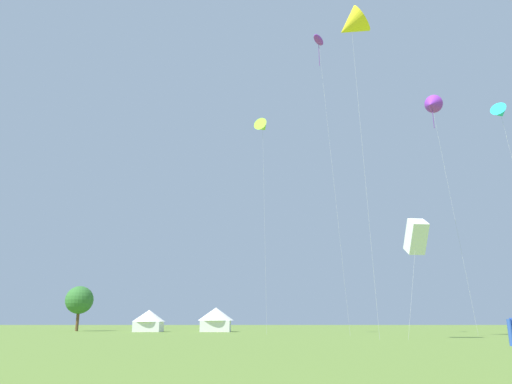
% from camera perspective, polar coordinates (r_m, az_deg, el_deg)
% --- Properties ---
extents(kite_white_box, '(2.68, 2.86, 10.23)m').
position_cam_1_polar(kite_white_box, '(44.83, 18.12, -5.04)').
color(kite_white_box, white).
rests_on(kite_white_box, ground).
extents(kite_cyan_delta, '(2.52, 3.60, 24.41)m').
position_cam_1_polar(kite_cyan_delta, '(59.43, 26.65, 8.32)').
color(kite_cyan_delta, '#1EB7CC').
rests_on(kite_cyan_delta, ground).
extents(kite_purple_delta, '(3.33, 3.36, 28.05)m').
position_cam_1_polar(kite_purple_delta, '(62.65, 19.80, 9.68)').
color(kite_purple_delta, purple).
rests_on(kite_purple_delta, ground).
extents(kite_yellow_delta, '(4.29, 3.86, 31.67)m').
position_cam_1_polar(kite_yellow_delta, '(51.49, 10.95, 18.71)').
color(kite_yellow_delta, yellow).
rests_on(kite_yellow_delta, ground).
extents(kite_purple_parafoil, '(2.92, 3.08, 35.86)m').
position_cam_1_polar(kite_purple_parafoil, '(63.55, 7.16, 17.27)').
color(kite_purple_parafoil, purple).
rests_on(kite_purple_parafoil, ground).
extents(kite_lime_delta, '(2.41, 3.17, 26.77)m').
position_cam_1_polar(kite_lime_delta, '(62.94, 0.53, 7.68)').
color(kite_lime_delta, '#99DB2D').
rests_on(kite_lime_delta, ground).
extents(festival_tent_center, '(4.63, 4.63, 3.01)m').
position_cam_1_polar(festival_tent_center, '(72.45, -12.83, -14.48)').
color(festival_tent_center, white).
rests_on(festival_tent_center, ground).
extents(festival_tent_left, '(5.13, 5.13, 3.34)m').
position_cam_1_polar(festival_tent_left, '(71.06, -5.05, -14.64)').
color(festival_tent_left, white).
rests_on(festival_tent_left, ground).
extents(tree_distant_left, '(4.18, 4.18, 6.69)m').
position_cam_1_polar(tree_distant_left, '(80.46, -20.43, -11.87)').
color(tree_distant_left, brown).
rests_on(tree_distant_left, ground).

